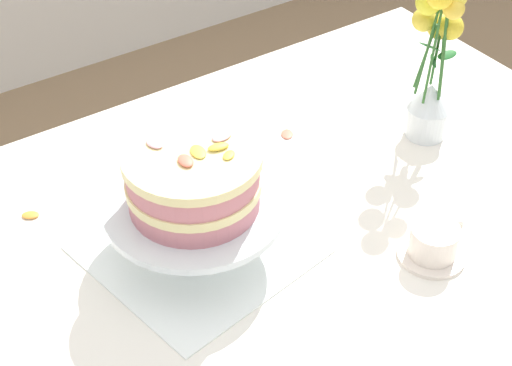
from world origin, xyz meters
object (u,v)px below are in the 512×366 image
(flower_vase, at_px, (434,68))
(teacup, at_px, (434,244))
(layer_cake, at_px, (193,179))
(cake_stand, at_px, (195,212))
(dining_table, at_px, (298,274))

(flower_vase, distance_m, teacup, 0.36)
(layer_cake, height_order, flower_vase, flower_vase)
(cake_stand, bearing_deg, dining_table, -23.48)
(flower_vase, bearing_deg, layer_cake, -176.57)
(cake_stand, bearing_deg, teacup, -36.01)
(cake_stand, bearing_deg, layer_cake, -4.92)
(layer_cake, relative_size, teacup, 1.78)
(teacup, bearing_deg, cake_stand, 143.99)
(cake_stand, xyz_separation_m, flower_vase, (0.53, 0.03, 0.07))
(cake_stand, height_order, flower_vase, flower_vase)
(flower_vase, bearing_deg, teacup, -130.88)
(layer_cake, xyz_separation_m, flower_vase, (0.53, 0.03, -0.00))
(dining_table, relative_size, flower_vase, 4.18)
(layer_cake, distance_m, flower_vase, 0.53)
(teacup, bearing_deg, dining_table, 134.04)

